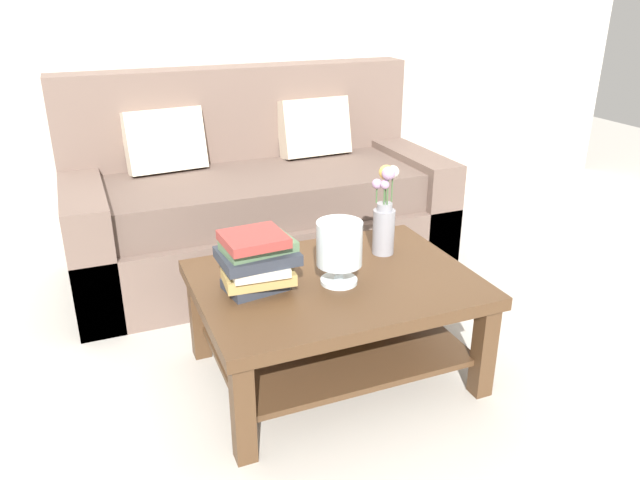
# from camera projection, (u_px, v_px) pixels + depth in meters

# --- Properties ---
(ground_plane) EXTENTS (10.00, 10.00, 0.00)m
(ground_plane) POSITION_uv_depth(u_px,v_px,m) (302.00, 335.00, 2.78)
(ground_plane) COLOR #B7B2A8
(back_wall) EXTENTS (6.40, 0.12, 2.70)m
(back_wall) POSITION_uv_depth(u_px,v_px,m) (202.00, 6.00, 3.66)
(back_wall) COLOR beige
(back_wall) RESTS_ON ground
(couch) EXTENTS (1.97, 0.90, 1.06)m
(couch) POSITION_uv_depth(u_px,v_px,m) (257.00, 203.00, 3.35)
(couch) COLOR brown
(couch) RESTS_ON ground
(coffee_table) EXTENTS (1.05, 0.78, 0.43)m
(coffee_table) POSITION_uv_depth(u_px,v_px,m) (335.00, 305.00, 2.39)
(coffee_table) COLOR #4C331E
(coffee_table) RESTS_ON ground
(book_stack_main) EXTENTS (0.28, 0.23, 0.22)m
(book_stack_main) POSITION_uv_depth(u_px,v_px,m) (257.00, 261.00, 2.21)
(book_stack_main) COLOR #2D333D
(book_stack_main) RESTS_ON coffee_table
(glass_hurricane_vase) EXTENTS (0.17, 0.17, 0.24)m
(glass_hurricane_vase) POSITION_uv_depth(u_px,v_px,m) (339.00, 246.00, 2.25)
(glass_hurricane_vase) COLOR silver
(glass_hurricane_vase) RESTS_ON coffee_table
(flower_pitcher) EXTENTS (0.11, 0.09, 0.38)m
(flower_pitcher) POSITION_uv_depth(u_px,v_px,m) (385.00, 215.00, 2.50)
(flower_pitcher) COLOR gray
(flower_pitcher) RESTS_ON coffee_table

